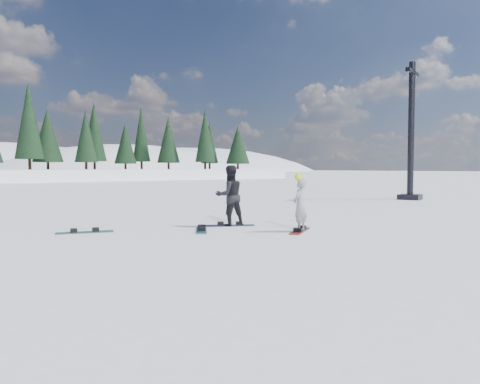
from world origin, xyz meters
The scene contains 8 objects.
ground centered at (0.00, 0.00, 0.00)m, with size 420.00×420.00×0.00m, color white.
lift_tower centered at (15.08, 4.57, 3.06)m, with size 2.02×1.45×7.52m.
snowboarder_woman centered at (1.16, -1.24, 0.75)m, with size 0.63×0.53×1.60m.
snowboarder_man centered at (0.31, 0.92, 0.92)m, with size 0.89×0.69×1.84m, color black.
snowboard_woman centered at (1.16, -1.23, 0.01)m, with size 1.50×0.28×0.03m, color maroon.
snowboard_man centered at (0.31, 0.92, 0.01)m, with size 1.50×0.28×0.03m, color #1C369C.
snowboard_loose_c centered at (-3.71, 2.03, 0.01)m, with size 1.50×0.28×0.03m, color #186285.
snowboard_loose_a centered at (-0.93, 0.54, 0.01)m, with size 1.50×0.28×0.03m, color #175E7F.
Camera 1 is at (-7.80, -10.57, 1.77)m, focal length 35.00 mm.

